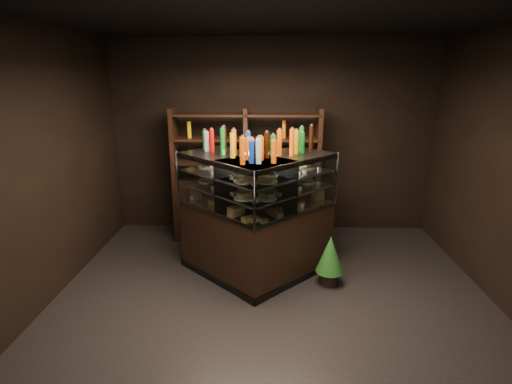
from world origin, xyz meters
TOP-DOWN VIEW (x-y plane):
  - ground at (0.00, 0.00)m, footprint 5.00×5.00m
  - room_shell at (0.00, 0.00)m, footprint 5.02×5.02m
  - display_case at (-0.20, 0.84)m, footprint 2.04×1.50m
  - food_display at (-0.20, 0.83)m, footprint 1.59×1.01m
  - bottles_top at (-0.20, 0.84)m, footprint 1.41×0.87m
  - potted_conifer at (0.69, 0.63)m, footprint 0.33×0.33m
  - back_shelving at (-0.39, 2.05)m, footprint 2.19×0.45m

SIDE VIEW (x-z plane):
  - ground at x=0.00m, z-range 0.00..0.00m
  - potted_conifer at x=0.69m, z-range 0.05..0.76m
  - display_case at x=-0.20m, z-range -0.26..1.29m
  - back_shelving at x=-0.39m, z-range -0.39..1.61m
  - food_display at x=-0.20m, z-range 0.95..1.43m
  - bottles_top at x=-0.20m, z-range 1.53..1.83m
  - room_shell at x=0.00m, z-range 0.44..3.45m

